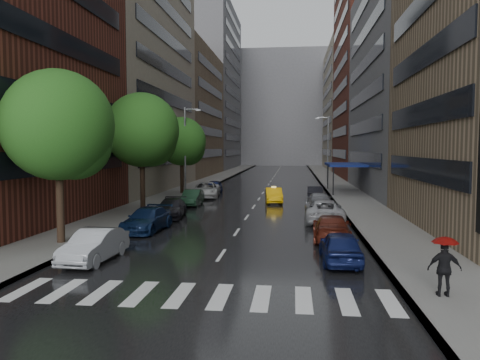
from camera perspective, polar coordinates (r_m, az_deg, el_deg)
name	(u,v)px	position (r m, az deg, el deg)	size (l,w,h in m)	color
ground	(205,279)	(18.35, -4.26, -11.97)	(220.00, 220.00, 0.00)	gray
road	(270,182)	(67.60, 3.69, -0.28)	(14.00, 140.00, 0.01)	black
sidewalk_left	(209,181)	(68.63, -3.83, -0.16)	(4.00, 140.00, 0.15)	gray
sidewalk_right	(333,182)	(67.75, 11.32, -0.28)	(4.00, 140.00, 0.15)	gray
crosswalk	(200,295)	(16.44, -4.90, -13.85)	(13.15, 2.80, 0.01)	silver
buildings_left	(182,81)	(79.06, -7.09, 11.93)	(8.00, 108.00, 38.00)	maroon
buildings_right	(371,82)	(75.61, 15.67, 11.44)	(8.05, 109.10, 36.00)	#937A5B
building_far	(282,109)	(135.81, 5.17, 8.61)	(40.00, 14.00, 32.00)	slate
tree_near	(58,125)	(25.67, -21.30, 6.22)	(5.65, 5.65, 9.00)	#382619
tree_mid	(142,130)	(37.90, -11.88, 5.97)	(5.87, 5.87, 9.36)	#382619
tree_far	(182,141)	(50.60, -7.12, 4.69)	(5.21, 5.21, 8.30)	#382619
taxi	(274,195)	(42.73, 4.14, -1.87)	(1.44, 4.13, 1.36)	#ECAB0C
parked_cars_left	(185,201)	(38.33, -6.68, -2.51)	(3.04, 35.53, 1.54)	#A5A9AF
parked_cars_right	(324,212)	(32.02, 10.21, -3.82)	(2.63, 28.60, 1.54)	#10184A
ped_red_umbrella	(445,261)	(16.94, 23.69, -9.02)	(1.09, 0.82, 2.01)	black
street_lamp_left	(186,149)	(48.60, -6.62, 3.79)	(1.74, 0.22, 9.00)	gray
street_lamp_right	(327,149)	(62.48, 10.59, 3.79)	(1.74, 0.22, 9.00)	gray
awning	(345,165)	(52.67, 12.70, 1.82)	(4.00, 8.00, 3.12)	navy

